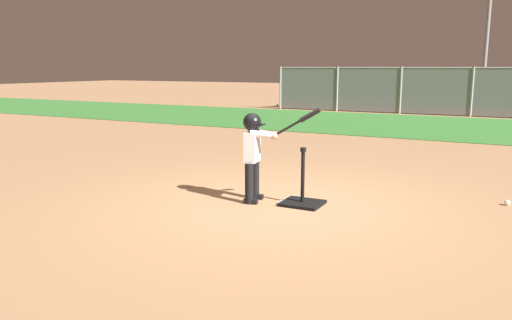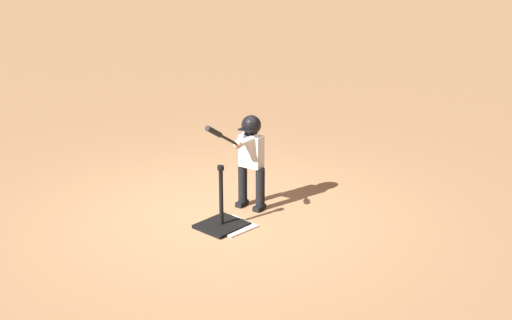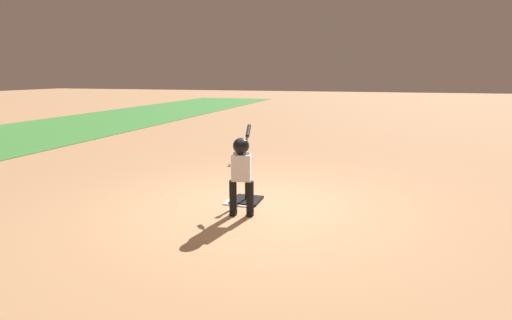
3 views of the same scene
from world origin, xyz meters
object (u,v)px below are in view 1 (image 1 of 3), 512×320
Objects in this scene: bleachers_left_center at (316,97)px; bleachers_far_left at (436,97)px; batting_tee at (302,198)px; baseball at (507,203)px; batter_child at (255,146)px.

bleachers_far_left is at bearing -0.51° from bleachers_left_center.
bleachers_far_left is (-0.39, 15.10, 0.52)m from batting_tee.
batting_tee reaches higher than baseball.
baseball is 0.03× the size of bleachers_left_center.
bleachers_far_left is (-2.78, 13.91, 0.57)m from baseball.
batting_tee is 0.24× the size of bleachers_far_left.
batter_child is at bearing -72.41° from bleachers_left_center.
baseball is at bearing -78.71° from bleachers_far_left.
bleachers_left_center reaches higher than baseball.
bleachers_left_center is at bearing 107.59° from batter_child.
bleachers_far_left is at bearing 101.29° from baseball.
batting_tee is at bearing -88.54° from bleachers_far_left.
batter_child is at bearing -168.03° from batting_tee.
batting_tee is 0.59× the size of batter_child.
batter_child is 17.25× the size of baseball.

